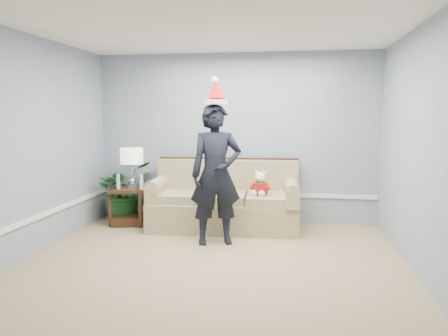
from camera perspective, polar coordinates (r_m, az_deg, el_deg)
name	(u,v)px	position (r m, az deg, el deg)	size (l,w,h in m)	color
room_shell	(204,151)	(4.57, -2.57, 2.25)	(4.54, 5.04, 2.74)	tan
wainscot_trim	(138,208)	(6.14, -11.15, -5.15)	(4.49, 4.99, 0.06)	white
sofa	(224,204)	(6.71, 0.06, -4.68)	(2.27, 1.05, 1.05)	brown
side_table	(130,210)	(7.09, -12.20, -5.40)	(0.71, 0.64, 0.58)	#372014
table_lamp	(132,158)	(6.93, -11.96, 1.32)	(0.35, 0.35, 0.63)	silver
candle_pair	(130,182)	(6.91, -12.21, -1.81)	(0.44, 0.06, 0.24)	silver
houseplant	(124,190)	(7.36, -12.93, -2.84)	(0.89, 0.77, 0.99)	#195321
man	(216,175)	(5.80, -1.05, -0.87)	(0.68, 0.45, 1.87)	black
santa_hat	(216,93)	(5.77, -1.04, 9.82)	(0.37, 0.40, 0.36)	white
teddy_bear	(260,186)	(6.43, 4.75, -2.41)	(0.28, 0.28, 0.37)	white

